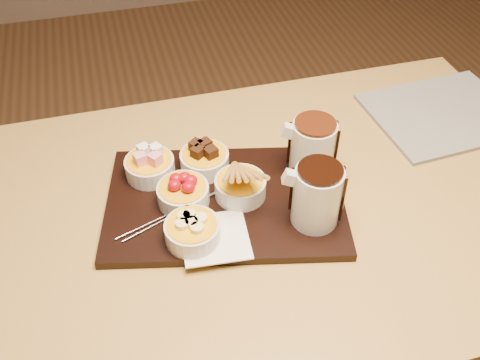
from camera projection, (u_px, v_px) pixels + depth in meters
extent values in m
cube|color=#AD8740|center=(279.00, 207.00, 1.08)|extent=(1.20, 0.80, 0.04)
cylinder|color=#AD8740|center=(47.00, 252.00, 1.47)|extent=(0.06, 0.06, 0.71)
cylinder|color=#AD8740|center=(402.00, 180.00, 1.68)|extent=(0.06, 0.06, 0.71)
cube|color=black|center=(225.00, 202.00, 1.05)|extent=(0.52, 0.40, 0.02)
cube|color=white|center=(215.00, 238.00, 0.97)|extent=(0.13, 0.13, 0.00)
cylinder|color=beige|center=(150.00, 167.00, 1.08)|extent=(0.10, 0.10, 0.04)
cylinder|color=beige|center=(205.00, 161.00, 1.09)|extent=(0.10, 0.10, 0.04)
cylinder|color=beige|center=(183.00, 194.00, 1.02)|extent=(0.10, 0.10, 0.04)
cylinder|color=beige|center=(240.00, 187.00, 1.04)|extent=(0.10, 0.10, 0.04)
cylinder|color=beige|center=(192.00, 232.00, 0.95)|extent=(0.10, 0.10, 0.04)
cylinder|color=silver|center=(317.00, 196.00, 0.96)|extent=(0.11, 0.11, 0.12)
cylinder|color=silver|center=(312.00, 149.00, 1.05)|extent=(0.11, 0.11, 0.12)
cube|color=beige|center=(444.00, 114.00, 1.26)|extent=(0.35, 0.29, 0.01)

